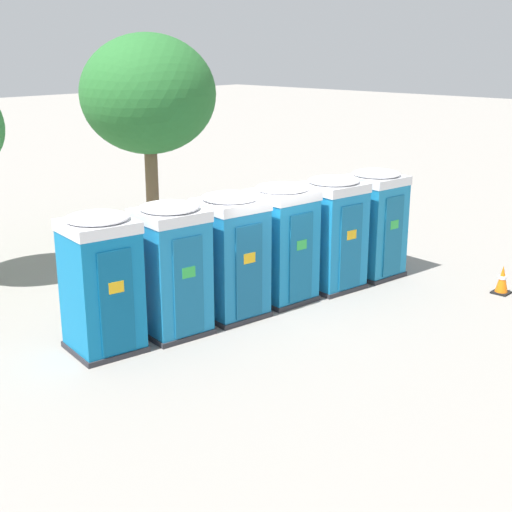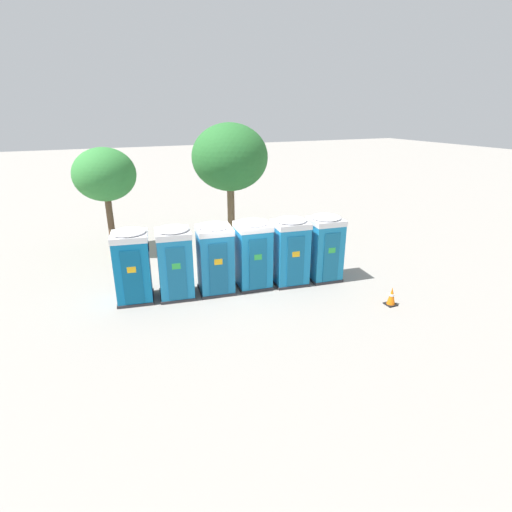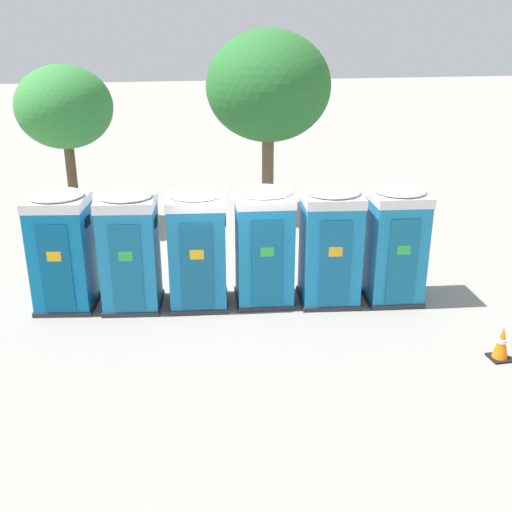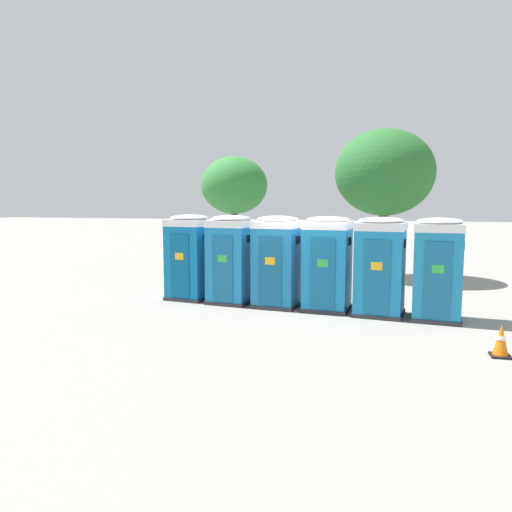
{
  "view_description": "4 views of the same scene",
  "coord_description": "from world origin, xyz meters",
  "views": [
    {
      "loc": [
        -10.26,
        -9.9,
        5.31
      ],
      "look_at": [
        -0.07,
        -0.26,
        1.12
      ],
      "focal_mm": 50.0,
      "sensor_mm": 36.0,
      "label": 1
    },
    {
      "loc": [
        -4.72,
        -12.8,
        6.22
      ],
      "look_at": [
        0.76,
        -0.38,
        1.19
      ],
      "focal_mm": 28.0,
      "sensor_mm": 36.0,
      "label": 2
    },
    {
      "loc": [
        -1.88,
        -11.98,
        5.56
      ],
      "look_at": [
        0.49,
        -0.34,
        1.05
      ],
      "focal_mm": 42.0,
      "sensor_mm": 36.0,
      "label": 3
    },
    {
      "loc": [
        2.02,
        -13.68,
        2.97
      ],
      "look_at": [
        -1.38,
        -0.08,
        1.39
      ],
      "focal_mm": 35.0,
      "sensor_mm": 36.0,
      "label": 4
    }
  ],
  "objects": [
    {
      "name": "portapotty_0",
      "position": [
        -3.5,
        0.24,
        1.28
      ],
      "size": [
        1.38,
        1.38,
        2.54
      ],
      "color": "#2D2D33",
      "rests_on": "ground"
    },
    {
      "name": "portapotty_2",
      "position": [
        -0.74,
        -0.21,
        1.28
      ],
      "size": [
        1.36,
        1.35,
        2.54
      ],
      "color": "#2D2D33",
      "rests_on": "ground"
    },
    {
      "name": "traffic_cone",
      "position": [
        4.3,
        -3.62,
        0.31
      ],
      "size": [
        0.36,
        0.36,
        0.64
      ],
      "color": "black",
      "rests_on": "ground"
    },
    {
      "name": "portapotty_5",
      "position": [
        3.43,
        -0.78,
        1.28
      ],
      "size": [
        1.29,
        1.32,
        2.54
      ],
      "color": "#2D2D33",
      "rests_on": "ground"
    },
    {
      "name": "portapotty_1",
      "position": [
        -2.12,
        -0.03,
        1.28
      ],
      "size": [
        1.35,
        1.36,
        2.54
      ],
      "color": "#2D2D33",
      "rests_on": "ground"
    },
    {
      "name": "portapotty_3",
      "position": [
        0.66,
        -0.33,
        1.28
      ],
      "size": [
        1.33,
        1.31,
        2.54
      ],
      "color": "#2D2D33",
      "rests_on": "ground"
    },
    {
      "name": "street_tree_1",
      "position": [
        2.11,
        5.84,
        3.97
      ],
      "size": [
        3.69,
        3.69,
        5.61
      ],
      "color": "brown",
      "rests_on": "ground"
    },
    {
      "name": "portapotty_4",
      "position": [
        2.04,
        -0.6,
        1.28
      ],
      "size": [
        1.38,
        1.35,
        2.54
      ],
      "color": "#2D2D33",
      "rests_on": "ground"
    },
    {
      "name": "ground_plane",
      "position": [
        0.0,
        0.0,
        0.0
      ],
      "size": [
        120.0,
        120.0,
        0.0
      ],
      "primitive_type": "plane",
      "color": "gray"
    },
    {
      "name": "street_tree_0",
      "position": [
        -3.71,
        5.64,
        3.53
      ],
      "size": [
        2.66,
        2.66,
        4.7
      ],
      "color": "brown",
      "rests_on": "ground"
    }
  ]
}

